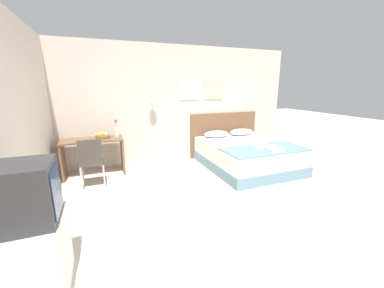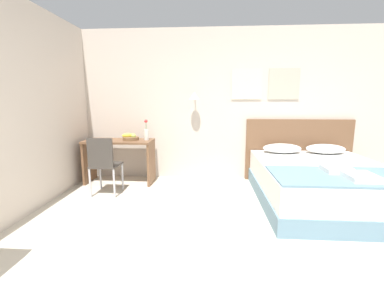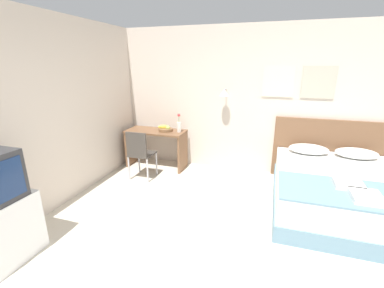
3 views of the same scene
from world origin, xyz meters
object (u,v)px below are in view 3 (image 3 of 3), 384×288
pillow_right (356,153)px  desk (156,142)px  headboard (328,151)px  pillow_left (309,149)px  desk_chair (140,152)px  tv_stand (1,230)px  bed (339,192)px  fruit_bowl (165,129)px  flower_vase (179,126)px  folded_towel_near_foot (348,184)px  folded_towel_mid_bed (366,197)px  throw_blanket (354,193)px

pillow_right → desk: size_ratio=0.54×
headboard → pillow_left: (-0.35, -0.27, 0.08)m
headboard → desk_chair: 3.29m
desk_chair → headboard: bearing=17.1°
pillow_left → tv_stand: size_ratio=0.90×
bed → fruit_bowl: 3.05m
desk_chair → desk: bearing=88.2°
headboard → flower_vase: flower_vase is taller
folded_towel_near_foot → desk_chair: desk_chair is taller
folded_towel_mid_bed → fruit_bowl: fruit_bowl is taller
pillow_left → folded_towel_near_foot: (0.32, -1.22, -0.02)m
headboard → pillow_right: bearing=-37.0°
desk → folded_towel_mid_bed: bearing=-24.4°
throw_blanket → desk_chair: (-3.14, 0.67, -0.04)m
pillow_left → desk: 2.77m
throw_blanket → desk_chair: bearing=168.0°
folded_towel_near_foot → flower_vase: size_ratio=0.91×
desk_chair → fruit_bowl: desk_chair is taller
folded_towel_near_foot → tv_stand: (-3.53, -1.68, -0.26)m
throw_blanket → desk_chair: 3.21m
pillow_left → fruit_bowl: fruit_bowl is taller
tv_stand → flower_vase: bearing=72.4°
folded_towel_mid_bed → desk_chair: desk_chair is taller
folded_towel_mid_bed → headboard: bearing=92.5°
folded_towel_near_foot → throw_blanket: bearing=-77.1°
desk_chair → flower_vase: 0.90m
bed → throw_blanket: size_ratio=1.22×
pillow_right → folded_towel_mid_bed: (-0.28, -1.51, -0.02)m
desk_chair → folded_towel_mid_bed: bearing=-14.1°
desk_chair → pillow_right: bearing=11.3°
pillow_right → throw_blanket: bearing=-104.5°
throw_blanket → bed: bearing=90.0°
desk_chair → fruit_bowl: (0.22, 0.65, 0.27)m
folded_towel_near_foot → desk: size_ratio=0.28×
folded_towel_mid_bed → folded_towel_near_foot: bearing=111.1°
desk → desk_chair: bearing=-91.8°
desk → flower_vase: flower_vase is taller
headboard → fruit_bowl: bearing=-173.8°
pillow_right → folded_towel_near_foot: (-0.39, -1.22, -0.02)m
desk → tv_stand: desk is taller
headboard → tv_stand: size_ratio=2.65×
pillow_right → tv_stand: 4.88m
fruit_bowl → tv_stand: fruit_bowl is taller
folded_towel_near_foot → desk: bearing=159.3°
pillow_right → folded_towel_mid_bed: pillow_right is taller
bed → headboard: 1.08m
throw_blanket → headboard: bearing=90.0°
folded_towel_mid_bed → desk: desk is taller
folded_towel_near_foot → fruit_bowl: bearing=157.9°
fruit_bowl → pillow_right: bearing=0.9°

